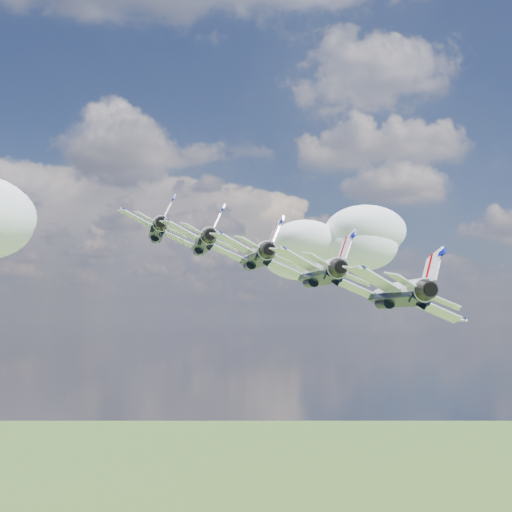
# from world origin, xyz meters

# --- Properties ---
(cloud_far) EXTENTS (56.29, 44.23, 22.12)m
(cloud_far) POSITION_xyz_m (10.29, 216.40, 174.69)
(cloud_far) COLOR white
(jet_0) EXTENTS (15.91, 19.41, 9.65)m
(jet_0) POSITION_xyz_m (-26.24, 11.67, 155.13)
(jet_0) COLOR silver
(jet_1) EXTENTS (15.91, 19.41, 9.65)m
(jet_1) POSITION_xyz_m (-19.13, 4.45, 152.63)
(jet_1) COLOR white
(jet_2) EXTENTS (15.91, 19.41, 9.65)m
(jet_2) POSITION_xyz_m (-12.01, -2.76, 150.14)
(jet_2) COLOR silver
(jet_3) EXTENTS (15.91, 19.41, 9.65)m
(jet_3) POSITION_xyz_m (-4.90, -9.97, 147.64)
(jet_3) COLOR white
(jet_4) EXTENTS (15.91, 19.41, 9.65)m
(jet_4) POSITION_xyz_m (2.22, -17.18, 145.15)
(jet_4) COLOR silver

